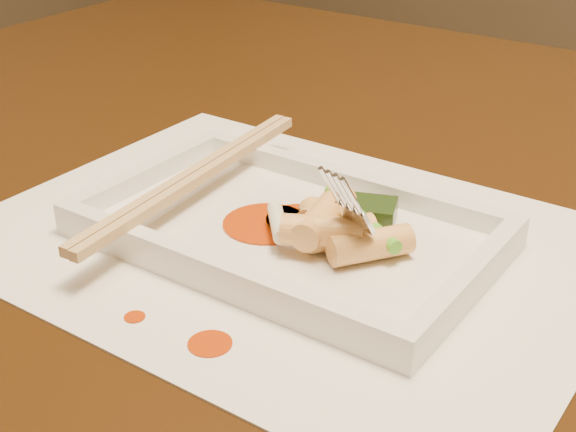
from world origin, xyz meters
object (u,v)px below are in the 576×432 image
Objects in this scene: placemat at (288,241)px; chopstick_a at (190,175)px; fork at (406,138)px; plate_base at (288,235)px; table at (470,339)px.

placemat is 0.09m from chopstick_a.
fork is (0.15, 0.02, 0.06)m from chopstick_a.
plate_base is at bearing -45.00° from placemat.
chopstick_a reaches higher than table.
table is 0.24m from chopstick_a.
table is at bearing 74.91° from fork.
chopstick_a is 0.16m from fork.
table is 0.18m from plate_base.
table is 5.69× the size of chopstick_a.
chopstick_a is at bearing -173.25° from fork.
chopstick_a reaches higher than plate_base.
placemat is 1.63× the size of chopstick_a.
plate_base is 0.08m from chopstick_a.
chopstick_a is (-0.08, 0.00, 0.02)m from plate_base.
table is at bearing 30.70° from chopstick_a.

